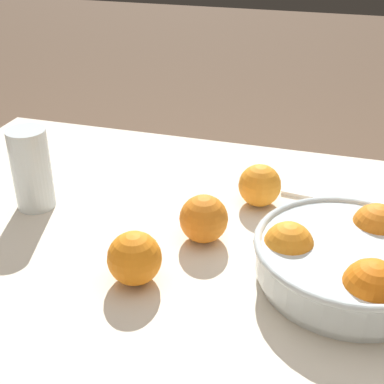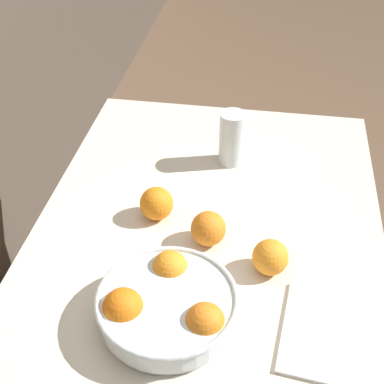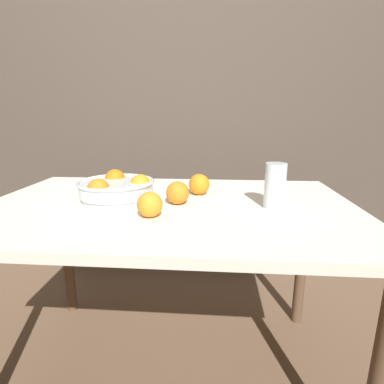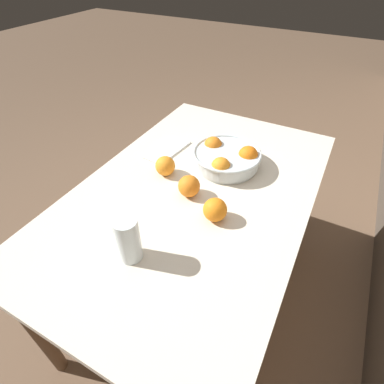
# 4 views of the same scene
# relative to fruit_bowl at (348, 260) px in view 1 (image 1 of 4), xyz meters

# --- Properties ---
(dining_table) EXTENTS (1.29, 0.82, 0.71)m
(dining_table) POSITION_rel_fruit_bowl_xyz_m (0.20, -0.04, -0.12)
(dining_table) COLOR beige
(dining_table) RESTS_ON ground_plane
(fruit_bowl) EXTENTS (0.28, 0.28, 0.10)m
(fruit_bowl) POSITION_rel_fruit_bowl_xyz_m (0.00, 0.00, 0.00)
(fruit_bowl) COLOR silver
(fruit_bowl) RESTS_ON dining_table
(juice_glass) EXTENTS (0.07, 0.07, 0.15)m
(juice_glass) POSITION_rel_fruit_bowl_xyz_m (0.55, -0.07, 0.03)
(juice_glass) COLOR #F4A314
(juice_glass) RESTS_ON dining_table
(orange_loose_near_bowl) EXTENTS (0.08, 0.08, 0.08)m
(orange_loose_near_bowl) POSITION_rel_fruit_bowl_xyz_m (0.30, 0.08, -0.00)
(orange_loose_near_bowl) COLOR orange
(orange_loose_near_bowl) RESTS_ON dining_table
(orange_loose_front) EXTENTS (0.08, 0.08, 0.08)m
(orange_loose_front) POSITION_rel_fruit_bowl_xyz_m (0.23, -0.05, -0.00)
(orange_loose_front) COLOR orange
(orange_loose_front) RESTS_ON dining_table
(orange_loose_aside) EXTENTS (0.08, 0.08, 0.08)m
(orange_loose_aside) POSITION_rel_fruit_bowl_xyz_m (0.16, -0.19, -0.00)
(orange_loose_aside) COLOR orange
(orange_loose_aside) RESTS_ON dining_table
(napkin) EXTENTS (0.23, 0.13, 0.01)m
(napkin) POSITION_rel_fruit_bowl_xyz_m (0.01, -0.28, -0.04)
(napkin) COLOR white
(napkin) RESTS_ON dining_table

